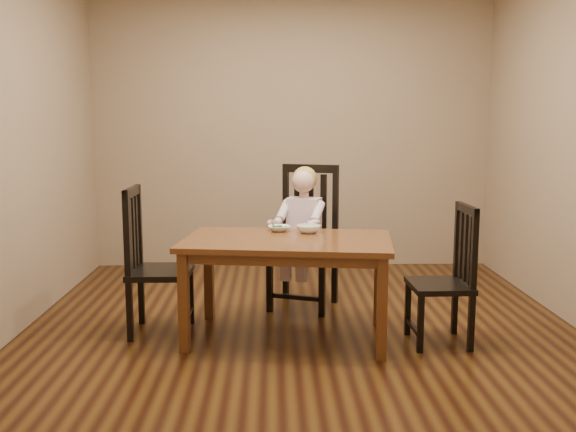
{
  "coord_description": "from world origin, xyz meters",
  "views": [
    {
      "loc": [
        -0.2,
        -4.53,
        1.5
      ],
      "look_at": [
        -0.09,
        0.25,
        0.78
      ],
      "focal_mm": 40.0,
      "sensor_mm": 36.0,
      "label": 1
    }
  ],
  "objects_px": {
    "chair_right": "(447,278)",
    "bowl_veg": "(309,229)",
    "toddler": "(303,222)",
    "bowl_peas": "(279,228)",
    "chair_child": "(305,239)",
    "chair_left": "(153,264)",
    "dining_table": "(287,250)"
  },
  "relations": [
    {
      "from": "dining_table",
      "to": "bowl_veg",
      "type": "height_order",
      "value": "bowl_veg"
    },
    {
      "from": "chair_child",
      "to": "chair_left",
      "type": "bearing_deg",
      "value": 49.72
    },
    {
      "from": "bowl_peas",
      "to": "bowl_veg",
      "type": "xyz_separation_m",
      "value": [
        0.21,
        -0.07,
        0.01
      ]
    },
    {
      "from": "chair_right",
      "to": "bowl_peas",
      "type": "xyz_separation_m",
      "value": [
        -1.12,
        0.43,
        0.27
      ]
    },
    {
      "from": "chair_right",
      "to": "bowl_veg",
      "type": "xyz_separation_m",
      "value": [
        -0.91,
        0.35,
        0.27
      ]
    },
    {
      "from": "dining_table",
      "to": "chair_right",
      "type": "distance_m",
      "value": 1.09
    },
    {
      "from": "bowl_peas",
      "to": "bowl_veg",
      "type": "relative_size",
      "value": 0.93
    },
    {
      "from": "toddler",
      "to": "bowl_peas",
      "type": "bearing_deg",
      "value": 85.26
    },
    {
      "from": "toddler",
      "to": "bowl_veg",
      "type": "height_order",
      "value": "toddler"
    },
    {
      "from": "chair_left",
      "to": "toddler",
      "type": "relative_size",
      "value": 1.77
    },
    {
      "from": "toddler",
      "to": "chair_child",
      "type": "bearing_deg",
      "value": -90.0
    },
    {
      "from": "toddler",
      "to": "dining_table",
      "type": "bearing_deg",
      "value": 98.36
    },
    {
      "from": "chair_child",
      "to": "bowl_veg",
      "type": "height_order",
      "value": "chair_child"
    },
    {
      "from": "chair_child",
      "to": "chair_left",
      "type": "xyz_separation_m",
      "value": [
        -1.1,
        -0.64,
        -0.05
      ]
    },
    {
      "from": "chair_left",
      "to": "bowl_peas",
      "type": "height_order",
      "value": "chair_left"
    },
    {
      "from": "chair_child",
      "to": "chair_right",
      "type": "distance_m",
      "value": 1.29
    },
    {
      "from": "bowl_veg",
      "to": "chair_child",
      "type": "bearing_deg",
      "value": 89.44
    },
    {
      "from": "chair_child",
      "to": "toddler",
      "type": "bearing_deg",
      "value": 90.0
    },
    {
      "from": "chair_right",
      "to": "toddler",
      "type": "xyz_separation_m",
      "value": [
        -0.92,
        0.86,
        0.24
      ]
    },
    {
      "from": "toddler",
      "to": "bowl_veg",
      "type": "xyz_separation_m",
      "value": [
        0.01,
        -0.51,
        0.03
      ]
    },
    {
      "from": "chair_left",
      "to": "toddler",
      "type": "xyz_separation_m",
      "value": [
        1.09,
        0.59,
        0.2
      ]
    },
    {
      "from": "chair_left",
      "to": "toddler",
      "type": "height_order",
      "value": "chair_left"
    },
    {
      "from": "dining_table",
      "to": "toddler",
      "type": "bearing_deg",
      "value": 78.89
    },
    {
      "from": "dining_table",
      "to": "bowl_peas",
      "type": "height_order",
      "value": "bowl_peas"
    },
    {
      "from": "dining_table",
      "to": "chair_right",
      "type": "height_order",
      "value": "chair_right"
    },
    {
      "from": "toddler",
      "to": "bowl_veg",
      "type": "bearing_deg",
      "value": 111.01
    },
    {
      "from": "dining_table",
      "to": "bowl_peas",
      "type": "relative_size",
      "value": 9.33
    },
    {
      "from": "chair_left",
      "to": "toddler",
      "type": "distance_m",
      "value": 1.25
    },
    {
      "from": "dining_table",
      "to": "toddler",
      "type": "height_order",
      "value": "toddler"
    },
    {
      "from": "chair_left",
      "to": "chair_right",
      "type": "height_order",
      "value": "chair_left"
    },
    {
      "from": "dining_table",
      "to": "bowl_veg",
      "type": "distance_m",
      "value": 0.29
    },
    {
      "from": "dining_table",
      "to": "bowl_veg",
      "type": "bearing_deg",
      "value": 54.34
    }
  ]
}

